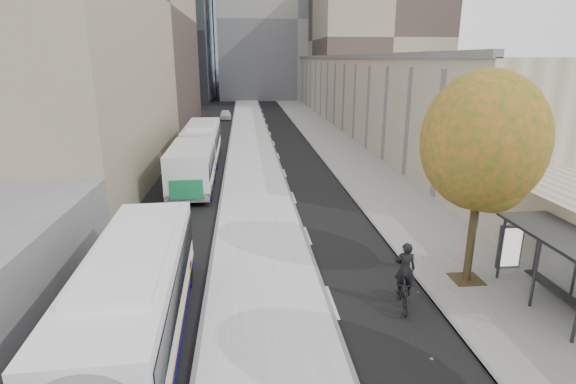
{
  "coord_description": "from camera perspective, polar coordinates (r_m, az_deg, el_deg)",
  "views": [
    {
      "loc": [
        -4.45,
        -1.33,
        7.95
      ],
      "look_at": [
        -2.68,
        16.86,
        2.5
      ],
      "focal_mm": 28.0,
      "sensor_mm": 36.0,
      "label": 1
    }
  ],
  "objects": [
    {
      "name": "bus_platform",
      "position": [
        37.18,
        -4.56,
        4.33
      ],
      "size": [
        4.25,
        150.0,
        0.15
      ],
      "primitive_type": "cube",
      "color": "silver",
      "rests_on": "ground"
    },
    {
      "name": "sidewalk",
      "position": [
        38.16,
        7.57,
        4.5
      ],
      "size": [
        4.75,
        150.0,
        0.08
      ],
      "primitive_type": "cube",
      "color": "gray",
      "rests_on": "ground"
    },
    {
      "name": "building_tan",
      "position": [
        68.43,
        11.7,
        12.97
      ],
      "size": [
        18.0,
        92.0,
        8.0
      ],
      "primitive_type": "cube",
      "color": "#9F9C7D",
      "rests_on": "ground"
    },
    {
      "name": "building_midrise",
      "position": [
        46.24,
        -30.54,
        20.11
      ],
      "size": [
        24.0,
        46.0,
        25.0
      ],
      "primitive_type": "cube",
      "color": "gray",
      "rests_on": "ground"
    },
    {
      "name": "building_far_block",
      "position": [
        98.15,
        0.6,
        20.73
      ],
      "size": [
        30.0,
        18.0,
        30.0
      ],
      "primitive_type": "cube",
      "color": "gray",
      "rests_on": "ground"
    },
    {
      "name": "bus_shelter",
      "position": [
        16.95,
        31.87,
        -5.91
      ],
      "size": [
        1.9,
        4.4,
        2.53
      ],
      "color": "#383A3F",
      "rests_on": "sidewalk"
    },
    {
      "name": "tree_c",
      "position": [
        16.66,
        23.56,
        5.9
      ],
      "size": [
        4.2,
        4.2,
        7.28
      ],
      "color": "black",
      "rests_on": "sidewalk"
    },
    {
      "name": "bus_far",
      "position": [
        33.24,
        -11.27,
        5.21
      ],
      "size": [
        2.73,
        17.22,
        2.87
      ],
      "rotation": [
        0.0,
        0.0,
        0.01
      ],
      "color": "white",
      "rests_on": "ground"
    },
    {
      "name": "cyclist",
      "position": [
        15.48,
        14.5,
        -11.24
      ],
      "size": [
        0.83,
        1.87,
        2.32
      ],
      "rotation": [
        0.0,
        0.0,
        -0.18
      ],
      "color": "black",
      "rests_on": "ground"
    },
    {
      "name": "distant_car",
      "position": [
        62.28,
        -7.95,
        9.71
      ],
      "size": [
        1.62,
        3.77,
        1.27
      ],
      "primitive_type": "imported",
      "rotation": [
        0.0,
        0.0,
        0.03
      ],
      "color": "silver",
      "rests_on": "ground"
    }
  ]
}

